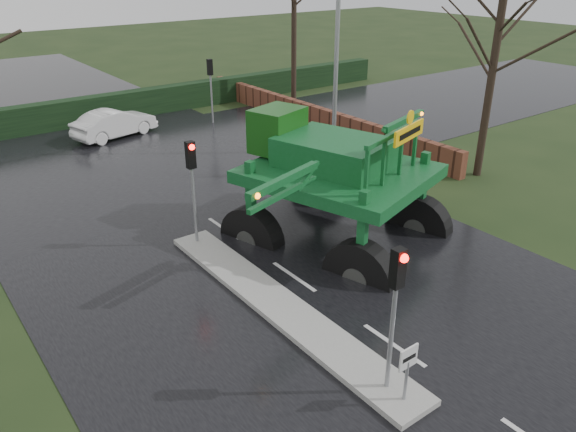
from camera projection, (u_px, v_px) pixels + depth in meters
ground at (394, 346)px, 13.63m from camera, size 140.00×140.00×0.00m
road_main at (196, 210)px, 20.88m from camera, size 14.00×80.00×0.02m
road_cross at (132, 166)px, 25.23m from camera, size 80.00×12.00×0.02m
median_island at (278, 305)px, 15.06m from camera, size 1.20×10.00×0.16m
hedge_row at (72, 113)px, 30.71m from camera, size 44.00×0.90×1.50m
brick_wall at (313, 116)px, 30.69m from camera, size 0.40×20.00×1.20m
keep_left_sign at (408, 365)px, 11.39m from camera, size 0.50×0.07×1.35m
traffic_signal_near at (396, 291)px, 11.10m from camera, size 0.26×0.33×3.52m
traffic_signal_mid at (192, 171)px, 17.26m from camera, size 0.26×0.33×3.52m
traffic_signal_far at (210, 77)px, 30.57m from camera, size 0.26×0.33×3.52m
street_light_right at (332, 22)px, 24.25m from camera, size 3.85×0.30×10.00m
tree_right_near at (496, 51)px, 22.04m from camera, size 5.60×5.60×9.64m
crop_sprayer at (357, 189)px, 15.55m from camera, size 9.89×7.50×5.74m
white_sedan at (116, 137)px, 29.20m from camera, size 4.61×2.55×1.44m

